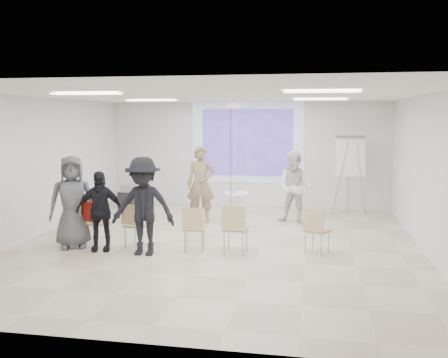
% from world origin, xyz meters
% --- Properties ---
extents(floor, '(8.00, 9.00, 0.10)m').
position_xyz_m(floor, '(0.00, 0.00, -0.05)').
color(floor, beige).
rests_on(floor, ground).
extents(ceiling, '(8.00, 9.00, 0.10)m').
position_xyz_m(ceiling, '(0.00, 0.00, 3.05)').
color(ceiling, white).
rests_on(ceiling, wall_back).
extents(wall_back, '(8.00, 0.10, 3.00)m').
position_xyz_m(wall_back, '(0.00, 4.55, 1.50)').
color(wall_back, silver).
rests_on(wall_back, floor).
extents(wall_left, '(0.10, 9.00, 3.00)m').
position_xyz_m(wall_left, '(-4.05, 0.00, 1.50)').
color(wall_left, silver).
rests_on(wall_left, floor).
extents(wall_right, '(0.10, 9.00, 3.00)m').
position_xyz_m(wall_right, '(4.05, 0.00, 1.50)').
color(wall_right, silver).
rests_on(wall_right, floor).
extents(projection_halo, '(3.20, 0.01, 2.30)m').
position_xyz_m(projection_halo, '(0.00, 4.49, 1.85)').
color(projection_halo, silver).
rests_on(projection_halo, wall_back).
extents(projection_image, '(2.60, 0.01, 1.90)m').
position_xyz_m(projection_image, '(0.00, 4.47, 1.85)').
color(projection_image, '#5537BD').
rests_on(projection_image, wall_back).
extents(pedestal_table, '(0.67, 0.67, 0.78)m').
position_xyz_m(pedestal_table, '(0.06, 2.11, 0.43)').
color(pedestal_table, silver).
rests_on(pedestal_table, floor).
extents(player_left, '(0.84, 0.63, 2.13)m').
position_xyz_m(player_left, '(-0.82, 2.13, 1.07)').
color(player_left, '#977A5D').
rests_on(player_left, floor).
extents(player_right, '(1.09, 0.95, 1.96)m').
position_xyz_m(player_right, '(1.45, 2.44, 0.98)').
color(player_right, white).
rests_on(player_right, floor).
extents(controller_left, '(0.05, 0.11, 0.04)m').
position_xyz_m(controller_left, '(-0.64, 2.38, 1.41)').
color(controller_left, white).
rests_on(controller_left, player_left).
extents(controller_right, '(0.06, 0.11, 0.04)m').
position_xyz_m(controller_right, '(1.27, 2.69, 1.32)').
color(controller_right, white).
rests_on(controller_right, player_right).
extents(chair_far_left, '(0.55, 0.57, 0.92)m').
position_xyz_m(chair_far_left, '(-2.76, -0.51, 0.54)').
color(chair_far_left, tan).
rests_on(chair_far_left, floor).
extents(chair_left_mid, '(0.56, 0.58, 0.91)m').
position_xyz_m(chair_left_mid, '(-2.41, -0.49, 0.54)').
color(chair_left_mid, tan).
rests_on(chair_left_mid, floor).
extents(chair_left_inner, '(0.52, 0.55, 0.89)m').
position_xyz_m(chair_left_inner, '(-1.54, -0.53, 0.53)').
color(chair_left_inner, tan).
rests_on(chair_left_inner, floor).
extents(chair_center, '(0.46, 0.49, 0.87)m').
position_xyz_m(chair_center, '(-0.34, -0.57, 0.52)').
color(chair_center, tan).
rests_on(chair_center, floor).
extents(chair_right_inner, '(0.48, 0.51, 0.95)m').
position_xyz_m(chair_right_inner, '(0.46, -0.61, 0.56)').
color(chair_right_inner, tan).
rests_on(chair_right_inner, floor).
extents(chair_right_far, '(0.55, 0.57, 0.87)m').
position_xyz_m(chair_right_far, '(1.96, -0.32, 0.51)').
color(chair_right_far, tan).
rests_on(chair_right_far, floor).
extents(red_jacket, '(0.41, 0.23, 0.39)m').
position_xyz_m(red_jacket, '(-2.38, -0.64, 0.72)').
color(red_jacket, maroon).
rests_on(red_jacket, chair_left_mid).
extents(laptop, '(0.38, 0.32, 0.03)m').
position_xyz_m(laptop, '(-1.52, -0.44, 0.48)').
color(laptop, black).
rests_on(laptop, chair_left_inner).
extents(audience_left, '(1.14, 0.81, 1.78)m').
position_xyz_m(audience_left, '(-2.14, -0.80, 0.89)').
color(audience_left, black).
rests_on(audience_left, floor).
extents(audience_mid, '(1.37, 0.77, 2.09)m').
position_xyz_m(audience_mid, '(-1.21, -0.94, 1.04)').
color(audience_mid, black).
rests_on(audience_mid, floor).
extents(audience_outer, '(1.19, 1.04, 2.05)m').
position_xyz_m(audience_outer, '(-2.77, -0.68, 1.02)').
color(audience_outer, '#55565A').
rests_on(audience_outer, floor).
extents(flipchart_easel, '(0.90, 0.69, 2.10)m').
position_xyz_m(flipchart_easel, '(2.82, 3.72, 1.54)').
color(flipchart_easel, gray).
rests_on(flipchart_easel, floor).
extents(av_cart, '(0.51, 0.44, 0.68)m').
position_xyz_m(av_cart, '(-3.27, 3.53, 0.31)').
color(av_cart, black).
rests_on(av_cart, floor).
extents(ceiling_projector, '(0.30, 0.25, 3.00)m').
position_xyz_m(ceiling_projector, '(0.10, 1.49, 2.69)').
color(ceiling_projector, white).
rests_on(ceiling_projector, ceiling).
extents(fluor_panel_nw, '(1.20, 0.30, 0.02)m').
position_xyz_m(fluor_panel_nw, '(-2.00, 2.00, 2.97)').
color(fluor_panel_nw, white).
rests_on(fluor_panel_nw, ceiling).
extents(fluor_panel_ne, '(1.20, 0.30, 0.02)m').
position_xyz_m(fluor_panel_ne, '(2.00, 2.00, 2.97)').
color(fluor_panel_ne, white).
rests_on(fluor_panel_ne, ceiling).
extents(fluor_panel_sw, '(1.20, 0.30, 0.02)m').
position_xyz_m(fluor_panel_sw, '(-2.00, -1.50, 2.97)').
color(fluor_panel_sw, white).
rests_on(fluor_panel_sw, ceiling).
extents(fluor_panel_se, '(1.20, 0.30, 0.02)m').
position_xyz_m(fluor_panel_se, '(2.00, -1.50, 2.97)').
color(fluor_panel_se, white).
rests_on(fluor_panel_se, ceiling).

